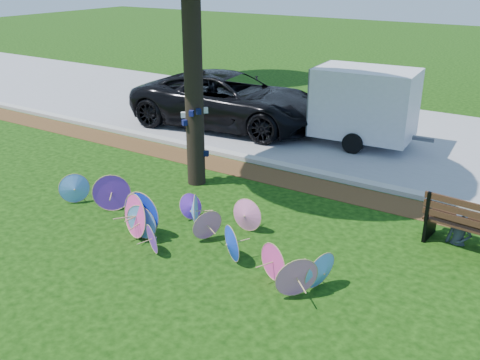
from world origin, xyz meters
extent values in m
plane|color=black|center=(0.00, 0.00, 0.00)|extent=(90.00, 90.00, 0.00)
cube|color=#472D16|center=(0.00, 4.50, 0.01)|extent=(90.00, 1.00, 0.01)
cube|color=#B7B5AD|center=(0.00, 5.20, 0.06)|extent=(90.00, 0.30, 0.12)
cube|color=gray|center=(0.00, 9.35, 0.01)|extent=(90.00, 8.00, 0.01)
cylinder|color=black|center=(-1.51, 3.13, 2.98)|extent=(0.44, 0.44, 5.96)
cone|color=blue|center=(-0.79, 0.44, 0.46)|extent=(0.91, 0.16, 0.92)
cone|color=purple|center=(-0.40, 1.50, 0.29)|extent=(0.45, 0.63, 0.55)
cone|color=pink|center=(2.79, 0.10, 0.38)|extent=(0.65, 0.72, 0.76)
cone|color=#63A7FF|center=(3.08, 0.49, 0.35)|extent=(0.42, 0.74, 0.71)
cone|color=purple|center=(-2.12, 0.88, 0.42)|extent=(0.75, 0.67, 0.85)
cone|color=#63A7FF|center=(-3.08, 0.66, 0.35)|extent=(0.51, 0.65, 0.70)
cone|color=#63A7FF|center=(-0.11, 1.18, 0.35)|extent=(0.48, 0.67, 0.71)
cone|color=pink|center=(0.89, 1.60, 0.35)|extent=(0.70, 0.18, 0.70)
cone|color=pink|center=(0.42, 0.90, 0.32)|extent=(0.46, 0.67, 0.66)
cone|color=purple|center=(-0.09, -0.06, 0.29)|extent=(0.58, 0.42, 0.59)
cone|color=#FF40A5|center=(2.27, 0.37, 0.34)|extent=(0.67, 0.38, 0.69)
cone|color=#FF40A5|center=(-0.81, 0.28, 0.45)|extent=(0.93, 0.55, 0.91)
cone|color=#63A7FF|center=(-0.65, 0.27, 0.36)|extent=(0.73, 0.17, 0.73)
cone|color=blue|center=(1.27, 0.44, 0.35)|extent=(0.66, 0.53, 0.71)
imported|color=black|center=(-3.63, 7.70, 0.89)|extent=(6.70, 3.72, 1.77)
cube|color=silver|center=(0.84, 8.22, 1.29)|extent=(2.95, 1.98, 2.58)
imported|color=#373E4B|center=(4.66, 3.38, 0.65)|extent=(0.48, 0.32, 1.30)
cylinder|color=black|center=(-9.06, 13.22, 2.50)|extent=(0.36, 0.36, 5.00)
camera|label=1|loc=(6.06, -6.63, 5.08)|focal=40.00mm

